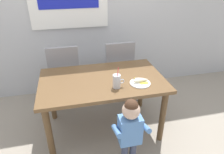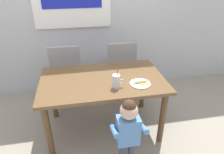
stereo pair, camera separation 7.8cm
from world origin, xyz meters
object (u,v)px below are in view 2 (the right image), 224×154
dining_table (103,86)px  dining_chair_left (67,71)px  peeled_banana (141,81)px  dining_chair_right (120,67)px  milk_cup (116,82)px  snack_plate (140,84)px  toddler_standing (128,127)px

dining_table → dining_chair_left: size_ratio=1.50×
peeled_banana → dining_chair_right: bearing=92.3°
dining_table → milk_cup: size_ratio=5.72×
dining_table → dining_chair_right: (0.37, 0.68, -0.10)m
milk_cup → snack_plate: milk_cup is taller
dining_chair_right → peeled_banana: dining_chair_right is taller
snack_plate → toddler_standing: bearing=-119.6°
dining_chair_left → snack_plate: 1.23m
toddler_standing → peeled_banana: toddler_standing is taller
dining_chair_right → milk_cup: 0.97m
dining_table → peeled_banana: peeled_banana is taller
dining_table → toddler_standing: 0.65m
dining_table → dining_chair_right: 0.78m
dining_chair_right → snack_plate: (0.03, -0.88, 0.20)m
dining_chair_left → dining_chair_right: size_ratio=1.00×
dining_table → peeled_banana: 0.46m
toddler_standing → peeled_banana: size_ratio=4.87×
toddler_standing → dining_chair_left: bearing=114.2°
toddler_standing → milk_cup: (-0.03, 0.40, 0.28)m
toddler_standing → peeled_banana: 0.55m
dining_chair_right → snack_plate: 0.90m
dining_chair_right → snack_plate: dining_chair_right is taller
milk_cup → toddler_standing: bearing=-85.1°
dining_chair_left → dining_chair_right: same height
toddler_standing → snack_plate: bearing=60.4°
dining_chair_right → toddler_standing: bearing=80.6°
toddler_standing → snack_plate: (0.24, 0.42, 0.22)m
dining_table → peeled_banana: (0.40, -0.19, 0.13)m
dining_table → snack_plate: bearing=-27.1°
dining_chair_right → milk_cup: size_ratio=3.83×
snack_plate → peeled_banana: (0.01, 0.01, 0.03)m
dining_table → toddler_standing: toddler_standing is taller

